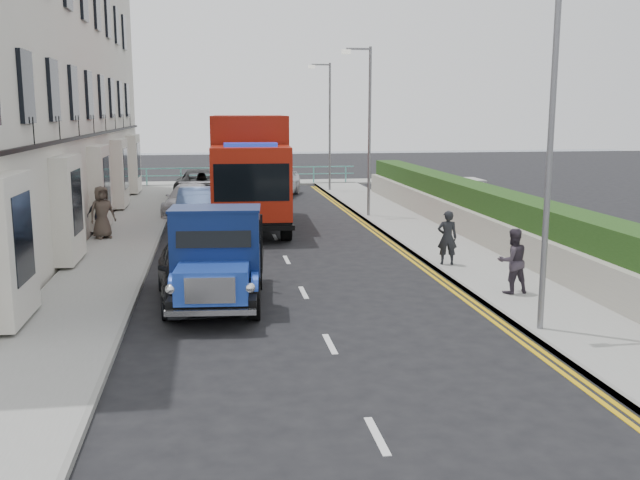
# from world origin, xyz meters

# --- Properties ---
(ground) EXTENTS (120.00, 120.00, 0.00)m
(ground) POSITION_xyz_m (0.00, 0.00, 0.00)
(ground) COLOR black
(ground) RESTS_ON ground
(pavement_west) EXTENTS (2.40, 38.00, 0.12)m
(pavement_west) POSITION_xyz_m (-5.20, 9.00, 0.06)
(pavement_west) COLOR gray
(pavement_west) RESTS_ON ground
(pavement_east) EXTENTS (2.60, 38.00, 0.12)m
(pavement_east) POSITION_xyz_m (5.30, 9.00, 0.06)
(pavement_east) COLOR gray
(pavement_east) RESTS_ON ground
(promenade) EXTENTS (30.00, 2.50, 0.12)m
(promenade) POSITION_xyz_m (0.00, 29.00, 0.06)
(promenade) COLOR gray
(promenade) RESTS_ON ground
(sea_plane) EXTENTS (120.00, 120.00, 0.00)m
(sea_plane) POSITION_xyz_m (0.00, 60.00, 0.00)
(sea_plane) COLOR slate
(sea_plane) RESTS_ON ground
(terrace_west) EXTENTS (6.31, 30.20, 14.25)m
(terrace_west) POSITION_xyz_m (-9.47, 13.00, 7.17)
(terrace_west) COLOR silver
(terrace_west) RESTS_ON ground
(garden_east) EXTENTS (1.45, 28.00, 1.75)m
(garden_east) POSITION_xyz_m (7.21, 9.00, 0.90)
(garden_east) COLOR #B2AD9E
(garden_east) RESTS_ON ground
(seafront_railing) EXTENTS (13.00, 0.08, 1.11)m
(seafront_railing) POSITION_xyz_m (0.00, 28.20, 0.58)
(seafront_railing) COLOR #59B2A5
(seafront_railing) RESTS_ON ground
(lamp_near) EXTENTS (1.23, 0.18, 7.00)m
(lamp_near) POSITION_xyz_m (4.18, -2.00, 4.00)
(lamp_near) COLOR slate
(lamp_near) RESTS_ON ground
(lamp_mid) EXTENTS (1.23, 0.18, 7.00)m
(lamp_mid) POSITION_xyz_m (4.18, 14.00, 4.00)
(lamp_mid) COLOR slate
(lamp_mid) RESTS_ON ground
(lamp_far) EXTENTS (1.23, 0.18, 7.00)m
(lamp_far) POSITION_xyz_m (4.18, 24.00, 4.00)
(lamp_far) COLOR slate
(lamp_far) RESTS_ON ground
(bedford_lorry) EXTENTS (2.33, 5.05, 2.32)m
(bedford_lorry) POSITION_xyz_m (-2.11, 0.76, 1.07)
(bedford_lorry) COLOR black
(bedford_lorry) RESTS_ON ground
(red_lorry) EXTENTS (3.07, 8.24, 4.26)m
(red_lorry) POSITION_xyz_m (-0.72, 12.61, 2.27)
(red_lorry) COLOR black
(red_lorry) RESTS_ON ground
(parked_car_front) EXTENTS (2.15, 4.52, 1.49)m
(parked_car_front) POSITION_xyz_m (-2.60, 1.59, 0.74)
(parked_car_front) COLOR black
(parked_car_front) RESTS_ON ground
(parked_car_mid) EXTENTS (1.96, 4.88, 1.58)m
(parked_car_mid) POSITION_xyz_m (-2.60, 12.00, 0.79)
(parked_car_mid) COLOR #5070AD
(parked_car_mid) RESTS_ON ground
(parked_car_rear) EXTENTS (2.38, 4.66, 1.29)m
(parked_car_rear) POSITION_xyz_m (-3.19, 16.18, 0.65)
(parked_car_rear) COLOR silver
(parked_car_rear) RESTS_ON ground
(seafront_car_left) EXTENTS (2.63, 5.70, 1.58)m
(seafront_car_left) POSITION_xyz_m (-2.68, 21.19, 0.79)
(seafront_car_left) COLOR black
(seafront_car_left) RESTS_ON ground
(seafront_car_right) EXTENTS (3.32, 5.20, 1.65)m
(seafront_car_right) POSITION_xyz_m (1.14, 22.13, 0.82)
(seafront_car_right) COLOR silver
(seafront_car_right) RESTS_ON ground
(pedestrian_east_near) EXTENTS (0.62, 0.46, 1.55)m
(pedestrian_east_near) POSITION_xyz_m (4.40, 4.14, 0.90)
(pedestrian_east_near) COLOR black
(pedestrian_east_near) RESTS_ON pavement_east
(pedestrian_east_far) EXTENTS (0.83, 0.68, 1.57)m
(pedestrian_east_far) POSITION_xyz_m (4.90, 0.79, 0.91)
(pedestrian_east_far) COLOR #38303B
(pedestrian_east_far) RESTS_ON pavement_east
(pedestrian_west_near) EXTENTS (0.95, 0.49, 1.55)m
(pedestrian_west_near) POSITION_xyz_m (-6.00, 10.20, 0.90)
(pedestrian_west_near) COLOR black
(pedestrian_west_near) RESTS_ON pavement_west
(pedestrian_west_far) EXTENTS (1.05, 0.94, 1.80)m
(pedestrian_west_far) POSITION_xyz_m (-5.93, 10.01, 1.02)
(pedestrian_west_far) COLOR #453A31
(pedestrian_west_far) RESTS_ON pavement_west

